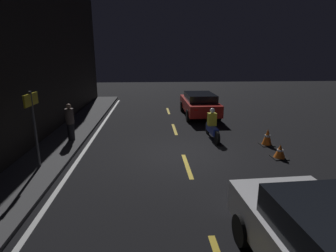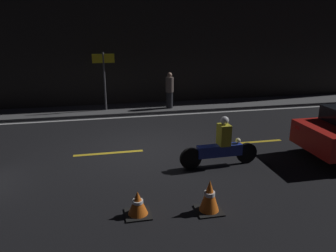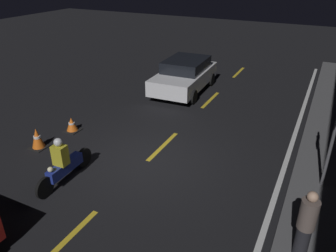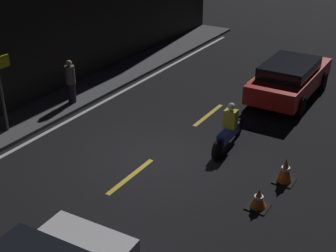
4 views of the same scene
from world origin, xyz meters
The scene contains 11 objects.
ground_plane centered at (0.00, 0.00, 0.00)m, with size 56.00×56.00×0.00m, color black.
raised_curb centered at (0.00, 4.85, 0.05)m, with size 28.00×1.74×0.10m.
building_front centered at (0.00, 5.87, 3.87)m, with size 28.00×0.30×7.75m.
lane_dash_c centered at (-1.00, 0.00, 0.00)m, with size 2.00×0.14×0.01m.
lane_dash_d centered at (3.50, 0.00, 0.00)m, with size 2.00×0.14×0.01m.
lane_solid_kerb centered at (0.00, 3.73, 0.00)m, with size 25.20×0.14×0.01m.
motorcycle centered at (1.85, -1.49, 0.55)m, with size 2.14×0.37×1.35m.
traffic_cone_near centered at (-0.54, -3.38, 0.25)m, with size 0.51×0.51×0.51m.
traffic_cone_mid centered at (0.87, -3.54, 0.34)m, with size 0.51×0.51×0.69m.
pedestrian centered at (1.78, 4.50, 0.88)m, with size 0.34×0.34×1.54m.
shop_sign centered at (-0.93, 4.75, 1.79)m, with size 0.90×0.08×2.40m.
Camera 2 is at (-1.12, -9.01, 3.60)m, focal length 35.00 mm.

